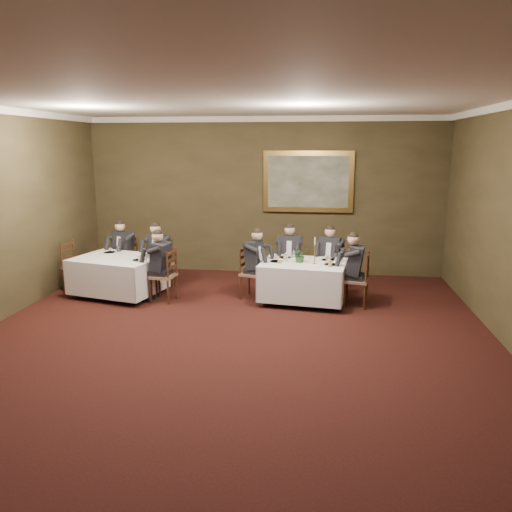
% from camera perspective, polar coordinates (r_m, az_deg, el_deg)
% --- Properties ---
extents(ground, '(10.00, 10.00, 0.00)m').
position_cam_1_polar(ground, '(6.95, -3.87, -11.97)').
color(ground, black).
rests_on(ground, ground).
extents(ceiling, '(8.00, 10.00, 0.10)m').
position_cam_1_polar(ceiling, '(6.36, -4.36, 18.09)').
color(ceiling, silver).
rests_on(ceiling, back_wall).
extents(back_wall, '(8.00, 0.10, 3.50)m').
position_cam_1_polar(back_wall, '(11.33, 0.90, 6.81)').
color(back_wall, '#332D19').
rests_on(back_wall, ground).
extents(crown_molding, '(8.00, 10.00, 0.12)m').
position_cam_1_polar(crown_molding, '(6.35, -4.35, 17.55)').
color(crown_molding, white).
rests_on(crown_molding, back_wall).
extents(table_main, '(1.69, 1.37, 0.67)m').
position_cam_1_polar(table_main, '(9.35, 5.42, -2.59)').
color(table_main, black).
rests_on(table_main, ground).
extents(table_second, '(1.85, 1.57, 0.67)m').
position_cam_1_polar(table_second, '(10.08, -15.45, -1.89)').
color(table_second, black).
rests_on(table_second, ground).
extents(chair_main_backleft, '(0.45, 0.43, 1.00)m').
position_cam_1_polar(chair_main_backleft, '(10.22, 3.83, -2.21)').
color(chair_main_backleft, brown).
rests_on(chair_main_backleft, ground).
extents(diner_main_backleft, '(0.43, 0.49, 1.35)m').
position_cam_1_polar(diner_main_backleft, '(10.15, 3.84, -0.98)').
color(diner_main_backleft, black).
rests_on(diner_main_backleft, chair_main_backleft).
extents(chair_main_backright, '(0.56, 0.55, 1.00)m').
position_cam_1_polar(chair_main_backright, '(10.10, 8.48, -2.50)').
color(chair_main_backright, brown).
rests_on(chair_main_backright, ground).
extents(diner_main_backright, '(0.55, 0.59, 1.35)m').
position_cam_1_polar(diner_main_backright, '(10.03, 8.50, -1.25)').
color(diner_main_backright, black).
rests_on(diner_main_backright, chair_main_backright).
extents(chair_main_endleft, '(0.53, 0.54, 1.00)m').
position_cam_1_polar(chair_main_endleft, '(9.59, -0.38, -3.17)').
color(chair_main_endleft, brown).
rests_on(chair_main_endleft, ground).
extents(diner_main_endleft, '(0.58, 0.52, 1.35)m').
position_cam_1_polar(diner_main_endleft, '(9.53, -0.32, -1.85)').
color(diner_main_endleft, black).
rests_on(diner_main_endleft, chair_main_endleft).
extents(chair_main_endright, '(0.49, 0.51, 1.00)m').
position_cam_1_polar(chair_main_endright, '(9.30, 11.38, -3.94)').
color(chair_main_endright, brown).
rests_on(chair_main_endright, ground).
extents(diner_main_endright, '(0.54, 0.48, 1.35)m').
position_cam_1_polar(diner_main_endright, '(9.24, 11.37, -2.57)').
color(diner_main_endright, black).
rests_on(diner_main_endright, chair_main_endright).
extents(chair_sec_backleft, '(0.56, 0.55, 1.00)m').
position_cam_1_polar(chair_sec_backleft, '(11.01, -14.69, -1.53)').
color(chair_sec_backleft, brown).
rests_on(chair_sec_backleft, ground).
extents(diner_sec_backleft, '(0.54, 0.59, 1.35)m').
position_cam_1_polar(diner_sec_backleft, '(10.95, -14.79, -0.38)').
color(diner_sec_backleft, black).
rests_on(diner_sec_backleft, chair_sec_backleft).
extents(chair_sec_backright, '(0.58, 0.57, 1.00)m').
position_cam_1_polar(chair_sec_backright, '(10.54, -10.86, -1.96)').
color(chair_sec_backright, brown).
rests_on(chair_sec_backright, ground).
extents(diner_sec_backright, '(0.57, 0.61, 1.35)m').
position_cam_1_polar(diner_sec_backright, '(10.48, -10.96, -0.76)').
color(diner_sec_backright, black).
rests_on(diner_sec_backright, chair_sec_backright).
extents(chair_sec_endright, '(0.48, 0.49, 1.00)m').
position_cam_1_polar(chair_sec_endright, '(9.57, -10.46, -3.43)').
color(chair_sec_endright, brown).
rests_on(chair_sec_endright, ground).
extents(diner_sec_endright, '(0.53, 0.46, 1.35)m').
position_cam_1_polar(diner_sec_endright, '(9.51, -10.58, -2.10)').
color(diner_sec_endright, black).
rests_on(diner_sec_endright, chair_sec_endright).
extents(chair_sec_endleft, '(0.49, 0.51, 1.00)m').
position_cam_1_polar(chair_sec_endleft, '(10.74, -19.79, -2.21)').
color(chair_sec_endleft, brown).
rests_on(chair_sec_endleft, ground).
extents(centerpiece, '(0.32, 0.30, 0.30)m').
position_cam_1_polar(centerpiece, '(9.24, 5.09, 0.20)').
color(centerpiece, '#2D5926').
rests_on(centerpiece, table_main).
extents(candlestick, '(0.07, 0.07, 0.50)m').
position_cam_1_polar(candlestick, '(9.15, 6.71, 0.27)').
color(candlestick, gold).
rests_on(candlestick, table_main).
extents(place_setting_table_main, '(0.33, 0.31, 0.14)m').
position_cam_1_polar(place_setting_table_main, '(9.67, 3.67, 0.06)').
color(place_setting_table_main, white).
rests_on(place_setting_table_main, table_main).
extents(place_setting_table_second, '(0.33, 0.31, 0.14)m').
position_cam_1_polar(place_setting_table_second, '(10.52, -16.06, 0.61)').
color(place_setting_table_second, white).
rests_on(place_setting_table_second, table_second).
extents(painting, '(1.98, 0.09, 1.34)m').
position_cam_1_polar(painting, '(11.17, 5.99, 8.44)').
color(painting, gold).
rests_on(painting, back_wall).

